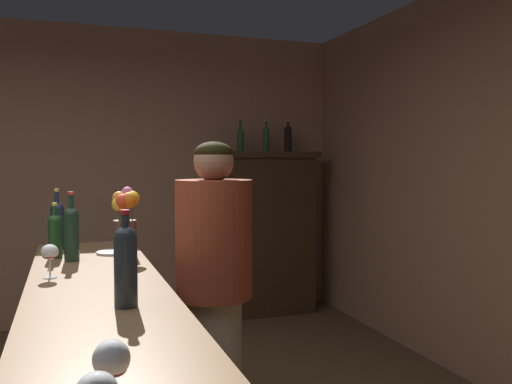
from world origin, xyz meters
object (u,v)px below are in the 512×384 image
(display_bottle_midleft, at_px, (266,138))
(bartender, at_px, (214,284))
(wine_glass_front, at_px, (50,254))
(display_bottle_center, at_px, (288,138))
(cheese_plate, at_px, (113,252))
(display_bottle_left, at_px, (240,139))
(wine_bottle_merlot, at_px, (55,234))
(flower_arrangement, at_px, (125,219))
(wine_bottle_pinot, at_px, (71,231))
(wine_glass_mid, at_px, (111,363))
(wine_bottle_riesling, at_px, (57,223))
(wine_bottle_malbec, at_px, (126,262))
(display_cabinet, at_px, (265,229))

(display_bottle_midleft, relative_size, bartender, 0.20)
(wine_glass_front, relative_size, display_bottle_center, 0.48)
(wine_glass_front, distance_m, bartender, 0.82)
(wine_glass_front, relative_size, cheese_plate, 0.83)
(display_bottle_left, bearing_deg, wine_bottle_merlot, -130.28)
(flower_arrangement, bearing_deg, wine_bottle_pinot, -172.31)
(display_bottle_left, relative_size, display_bottle_center, 0.95)
(wine_glass_mid, xyz_separation_m, display_bottle_left, (1.49, 3.82, 0.61))
(wine_bottle_merlot, xyz_separation_m, display_bottle_center, (2.12, 1.92, 0.61))
(wine_bottle_riesling, relative_size, wine_bottle_pinot, 0.99)
(wine_bottle_malbec, relative_size, wine_bottle_merlot, 1.17)
(display_cabinet, xyz_separation_m, wine_bottle_merlot, (-1.88, -1.92, 0.28))
(flower_arrangement, distance_m, display_bottle_midleft, 2.58)
(wine_glass_mid, xyz_separation_m, cheese_plate, (0.15, 1.93, -0.10))
(wine_glass_mid, distance_m, flower_arrangement, 1.83)
(flower_arrangement, bearing_deg, display_bottle_left, 57.46)
(cheese_plate, bearing_deg, display_bottle_center, 45.87)
(display_bottle_left, bearing_deg, wine_bottle_malbec, -114.63)
(wine_bottle_pinot, xyz_separation_m, display_bottle_midleft, (1.81, 2.04, 0.58))
(wine_bottle_malbec, xyz_separation_m, display_bottle_midleft, (1.64, 3.01, 0.58))
(wine_glass_front, bearing_deg, wine_glass_mid, -83.73)
(wine_bottle_pinot, bearing_deg, cheese_plate, 36.81)
(bartender, bearing_deg, cheese_plate, -39.38)
(wine_bottle_merlot, distance_m, display_bottle_midleft, 2.76)
(wine_bottle_riesling, bearing_deg, cheese_plate, -40.18)
(display_cabinet, distance_m, display_bottle_center, 0.93)
(wine_bottle_riesling, height_order, display_bottle_midleft, display_bottle_midleft)
(wine_glass_mid, xyz_separation_m, bartender, (0.62, 1.55, -0.23))
(wine_bottle_riesling, height_order, bartender, bartender)
(wine_bottle_merlot, xyz_separation_m, bartender, (0.76, -0.35, -0.25))
(display_bottle_midleft, height_order, bartender, display_bottle_midleft)
(display_bottle_left, relative_size, display_bottle_midleft, 0.94)
(wine_bottle_merlot, xyz_separation_m, wine_glass_mid, (0.14, -1.89, -0.02))
(wine_bottle_pinot, distance_m, wine_glass_mid, 1.78)
(wine_bottle_pinot, distance_m, wine_bottle_merlot, 0.15)
(display_bottle_center, bearing_deg, bartender, -120.89)
(wine_bottle_riesling, relative_size, display_bottle_midleft, 1.12)
(display_bottle_midleft, distance_m, display_bottle_center, 0.23)
(display_cabinet, xyz_separation_m, bartender, (-1.12, -2.27, 0.04))
(wine_bottle_riesling, distance_m, cheese_plate, 0.40)
(display_bottle_midleft, bearing_deg, wine_glass_mid, -114.64)
(flower_arrangement, distance_m, display_bottle_center, 2.73)
(display_cabinet, height_order, display_bottle_center, display_bottle_center)
(wine_bottle_riesling, height_order, flower_arrangement, flower_arrangement)
(wine_bottle_pinot, xyz_separation_m, wine_bottle_malbec, (0.17, -0.97, 0.00))
(display_bottle_left, bearing_deg, display_bottle_center, 0.00)
(wine_bottle_merlot, relative_size, cheese_plate, 1.63)
(display_bottle_center, relative_size, bartender, 0.19)
(display_cabinet, height_order, display_bottle_left, display_bottle_left)
(cheese_plate, bearing_deg, wine_bottle_malbec, -92.22)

